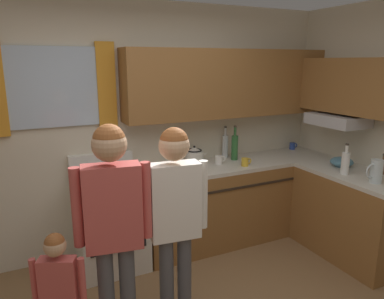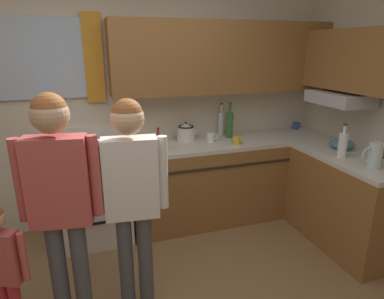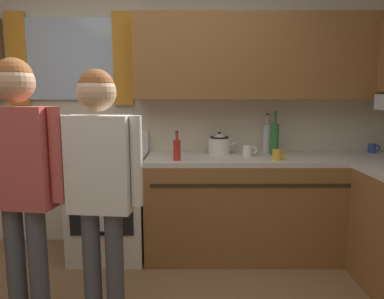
% 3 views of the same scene
% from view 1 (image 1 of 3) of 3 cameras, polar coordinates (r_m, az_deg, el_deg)
% --- Properties ---
extents(back_wall_unit, '(4.60, 0.42, 2.60)m').
position_cam_1_polar(back_wall_unit, '(3.82, -8.29, 5.78)').
color(back_wall_unit, beige).
rests_on(back_wall_unit, ground).
extents(kitchen_counter_run, '(2.29, 1.75, 0.90)m').
position_cam_1_polar(kitchen_counter_run, '(4.22, 12.53, -8.29)').
color(kitchen_counter_run, brown).
rests_on(kitchen_counter_run, ground).
extents(stove_oven, '(0.64, 0.67, 1.10)m').
position_cam_1_polar(stove_oven, '(3.74, -12.67, -10.89)').
color(stove_oven, silver).
rests_on(stove_oven, ground).
extents(bottle_squat_brown, '(0.08, 0.08, 0.21)m').
position_cam_1_polar(bottle_squat_brown, '(4.13, 27.71, -2.31)').
color(bottle_squat_brown, brown).
rests_on(bottle_squat_brown, kitchen_counter_run).
extents(bottle_milk_white, '(0.08, 0.08, 0.31)m').
position_cam_1_polar(bottle_milk_white, '(3.94, 22.84, -1.89)').
color(bottle_milk_white, white).
rests_on(bottle_milk_white, kitchen_counter_run).
extents(bottle_tall_clear, '(0.07, 0.07, 0.37)m').
position_cam_1_polar(bottle_tall_clear, '(4.28, 5.20, 0.62)').
color(bottle_tall_clear, silver).
rests_on(bottle_tall_clear, kitchen_counter_run).
extents(bottle_wine_green, '(0.08, 0.08, 0.39)m').
position_cam_1_polar(bottle_wine_green, '(4.18, 6.68, 0.42)').
color(bottle_wine_green, '#2D6633').
rests_on(bottle_wine_green, kitchen_counter_run).
extents(bottle_sauce_red, '(0.06, 0.06, 0.25)m').
position_cam_1_polar(bottle_sauce_red, '(3.56, -2.78, -2.82)').
color(bottle_sauce_red, red).
rests_on(bottle_sauce_red, kitchen_counter_run).
extents(mug_ceramic_white, '(0.13, 0.08, 0.09)m').
position_cam_1_polar(mug_ceramic_white, '(4.01, 4.25, -1.62)').
color(mug_ceramic_white, white).
rests_on(mug_ceramic_white, kitchen_counter_run).
extents(mug_cobalt_blue, '(0.11, 0.07, 0.08)m').
position_cam_1_polar(mug_cobalt_blue, '(4.85, 15.44, 0.54)').
color(mug_cobalt_blue, '#2D479E').
rests_on(mug_cobalt_blue, kitchen_counter_run).
extents(mug_mustard_yellow, '(0.12, 0.08, 0.09)m').
position_cam_1_polar(mug_mustard_yellow, '(3.97, 8.32, -1.93)').
color(mug_mustard_yellow, gold).
rests_on(mug_mustard_yellow, kitchen_counter_run).
extents(stovetop_kettle, '(0.27, 0.20, 0.21)m').
position_cam_1_polar(stovetop_kettle, '(3.99, 0.39, -0.96)').
color(stovetop_kettle, silver).
rests_on(stovetop_kettle, kitchen_counter_run).
extents(water_pitcher, '(0.19, 0.11, 0.22)m').
position_cam_1_polar(water_pitcher, '(3.78, 26.79, -3.05)').
color(water_pitcher, silver).
rests_on(water_pitcher, kitchen_counter_run).
extents(mixing_bowl, '(0.24, 0.24, 0.10)m').
position_cam_1_polar(mixing_bowl, '(4.23, 22.34, -1.84)').
color(mixing_bowl, teal).
rests_on(mixing_bowl, kitchen_counter_run).
extents(adult_holding_child, '(0.50, 0.22, 1.63)m').
position_cam_1_polar(adult_holding_child, '(2.45, -12.22, -10.10)').
color(adult_holding_child, '#4C4C51').
rests_on(adult_holding_child, ground).
extents(adult_in_plaid, '(0.49, 0.21, 1.57)m').
position_cam_1_polar(adult_in_plaid, '(2.60, -2.70, -9.24)').
color(adult_in_plaid, '#4C4C51').
rests_on(adult_in_plaid, ground).
extents(small_child, '(0.31, 0.18, 1.00)m').
position_cam_1_polar(small_child, '(2.56, -20.06, -19.79)').
color(small_child, red).
rests_on(small_child, ground).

